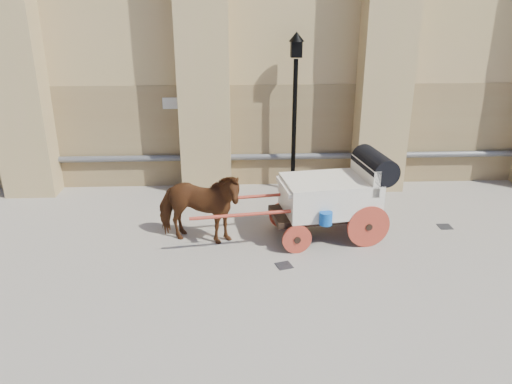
{
  "coord_description": "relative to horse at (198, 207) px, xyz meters",
  "views": [
    {
      "loc": [
        -0.22,
        -10.22,
        5.29
      ],
      "look_at": [
        0.27,
        0.28,
        1.19
      ],
      "focal_mm": 35.0,
      "sensor_mm": 36.0,
      "label": 1
    }
  ],
  "objects": [
    {
      "name": "drain_grate_near",
      "position": [
        1.84,
        -1.2,
        -0.87
      ],
      "size": [
        0.4,
        0.4,
        0.01
      ],
      "primitive_type": "cube",
      "rotation": [
        0.0,
        0.0,
        0.31
      ],
      "color": "black",
      "rests_on": "ground"
    },
    {
      "name": "ground",
      "position": [
        1.04,
        -0.2,
        -0.87
      ],
      "size": [
        90.0,
        90.0,
        0.0
      ],
      "primitive_type": "plane",
      "color": "gray",
      "rests_on": "ground"
    },
    {
      "name": "street_lamp",
      "position": [
        2.53,
        3.25,
        1.51
      ],
      "size": [
        0.42,
        0.42,
        4.47
      ],
      "color": "black",
      "rests_on": "ground"
    },
    {
      "name": "horse",
      "position": [
        0.0,
        0.0,
        0.0
      ],
      "size": [
        2.24,
        1.43,
        1.75
      ],
      "primitive_type": "imported",
      "rotation": [
        0.0,
        0.0,
        1.32
      ],
      "color": "#583016",
      "rests_on": "ground"
    },
    {
      "name": "carriage",
      "position": [
        3.17,
        0.2,
        0.21
      ],
      "size": [
        4.74,
        1.87,
        2.02
      ],
      "rotation": [
        0.0,
        0.0,
        0.14
      ],
      "color": "black",
      "rests_on": "ground"
    },
    {
      "name": "drain_grate_far",
      "position": [
        6.01,
        0.54,
        -0.87
      ],
      "size": [
        0.32,
        0.32,
        0.01
      ],
      "primitive_type": "cube",
      "rotation": [
        0.0,
        0.0,
        0.01
      ],
      "color": "black",
      "rests_on": "ground"
    }
  ]
}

